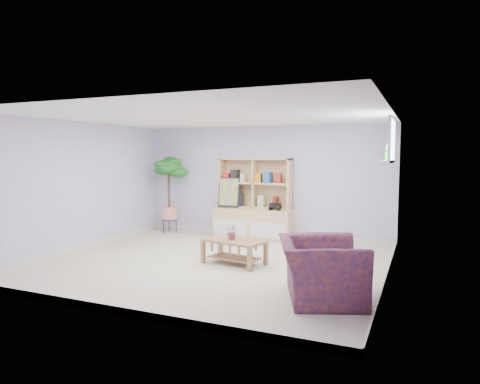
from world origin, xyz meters
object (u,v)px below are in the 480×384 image
at_px(armchair, 321,265).
at_px(coffee_table, 234,252).
at_px(storage_unit, 253,198).
at_px(floor_tree, 169,195).

bearing_deg(armchair, coffee_table, 34.82).
distance_m(storage_unit, armchair, 3.99).
bearing_deg(coffee_table, armchair, -22.43).
distance_m(storage_unit, floor_tree, 1.99).
bearing_deg(floor_tree, coffee_table, -38.38).
bearing_deg(coffee_table, storage_unit, 115.16).
bearing_deg(floor_tree, storage_unit, 5.48).
bearing_deg(armchair, storage_unit, 12.48).
relative_size(storage_unit, floor_tree, 0.98).
distance_m(coffee_table, floor_tree, 3.27).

